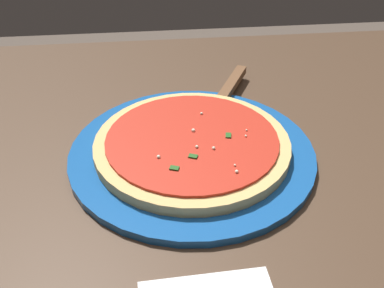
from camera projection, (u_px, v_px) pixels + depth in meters
The scene contains 4 objects.
restaurant_table at pixel (184, 202), 0.73m from camera, with size 1.14×0.86×0.74m.
serving_plate at pixel (192, 152), 0.62m from camera, with size 0.36×0.36×0.01m, color #195199.
pizza at pixel (192, 143), 0.61m from camera, with size 0.28×0.28×0.02m.
pizza_server at pixel (226, 94), 0.75m from camera, with size 0.14×0.22×0.01m.
Camera 1 is at (0.05, 0.53, 1.12)m, focal length 39.55 mm.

